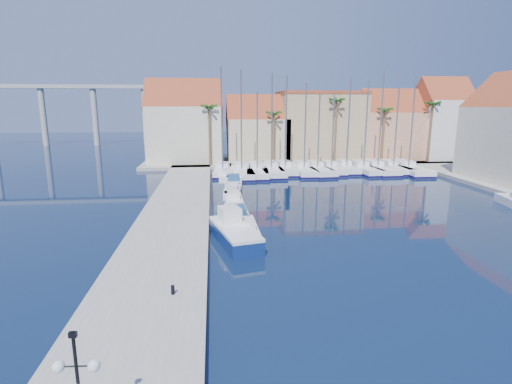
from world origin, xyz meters
TOP-DOWN VIEW (x-y plane):
  - ground at (0.00, 0.00)m, footprint 260.00×260.00m
  - quay_west at (-9.00, 13.50)m, footprint 6.00×77.00m
  - shore_north at (10.00, 48.00)m, footprint 54.00×16.00m
  - lamp_post at (-9.19, -10.93)m, footprint 1.24×0.39m
  - bollard at (-7.69, -1.74)m, footprint 0.18×0.18m
  - fishing_boat at (-4.13, 7.17)m, footprint 3.68×6.97m
  - motorboat_west_0 at (-3.18, 8.61)m, footprint 1.85×5.52m
  - motorboat_west_1 at (-3.58, 12.54)m, footprint 2.06×5.97m
  - motorboat_west_2 at (-3.60, 18.48)m, footprint 1.74×5.35m
  - motorboat_west_3 at (-3.48, 22.53)m, footprint 2.28×5.65m
  - motorboat_west_4 at (-3.05, 27.92)m, footprint 2.46×6.40m
  - motorboat_west_5 at (-3.80, 32.60)m, footprint 2.18×6.73m
  - sailboat_0 at (-4.19, 36.10)m, footprint 3.05×8.97m
  - sailboat_1 at (-1.60, 35.33)m, footprint 3.08×11.49m
  - sailboat_2 at (0.67, 35.45)m, footprint 3.94×11.55m
  - sailboat_3 at (2.73, 36.05)m, footprint 3.01×11.37m
  - sailboat_4 at (4.92, 36.72)m, footprint 2.72×9.53m
  - sailboat_5 at (7.50, 35.81)m, footprint 2.92×10.15m
  - sailboat_6 at (9.43, 35.92)m, footprint 3.59×10.81m
  - sailboat_7 at (11.66, 36.20)m, footprint 2.56×8.84m
  - sailboat_8 at (14.13, 36.67)m, footprint 2.65×8.72m
  - sailboat_9 at (16.35, 35.86)m, footprint 3.35×10.23m
  - sailboat_10 at (18.62, 36.08)m, footprint 3.14×11.00m
  - sailboat_11 at (21.00, 36.06)m, footprint 3.34×9.74m
  - sailboat_12 at (23.07, 35.47)m, footprint 3.60×12.05m
  - building_0 at (-10.00, 47.00)m, footprint 12.30×9.00m
  - building_1 at (2.00, 47.00)m, footprint 10.30×8.00m
  - building_2 at (13.00, 48.00)m, footprint 14.20×10.20m
  - building_3 at (25.00, 47.00)m, footprint 10.30×8.00m
  - building_4 at (34.00, 46.00)m, footprint 8.30×8.00m
  - palm_0 at (-6.00, 42.00)m, footprint 2.60×2.60m
  - palm_1 at (4.00, 42.00)m, footprint 2.60×2.60m
  - palm_2 at (14.00, 42.00)m, footprint 2.60×2.60m
  - palm_3 at (22.00, 42.00)m, footprint 2.60×2.60m
  - palm_4 at (30.00, 42.00)m, footprint 2.60×2.60m
  - viaduct at (-39.07, 82.00)m, footprint 48.00×2.20m

SIDE VIEW (x-z plane):
  - ground at x=0.00m, z-range 0.00..0.00m
  - quay_west at x=-9.00m, z-range 0.00..0.50m
  - shore_north at x=10.00m, z-range 0.00..0.50m
  - motorboat_west_1 at x=-3.58m, z-range -0.19..1.21m
  - motorboat_west_2 at x=-3.60m, z-range -0.19..1.21m
  - motorboat_west_3 at x=-3.48m, z-range -0.19..1.21m
  - motorboat_west_5 at x=-3.80m, z-range -0.19..1.21m
  - motorboat_west_0 at x=-3.18m, z-range -0.19..1.21m
  - motorboat_west_4 at x=-3.05m, z-range -0.19..1.21m
  - sailboat_2 at x=0.67m, z-range -5.20..6.31m
  - sailboat_6 at x=9.43m, z-range -5.04..6.16m
  - sailboat_12 at x=23.07m, z-range -6.18..7.33m
  - sailboat_3 at x=2.73m, z-range -6.41..7.58m
  - sailboat_7 at x=11.66m, z-range -4.97..6.14m
  - sailboat_5 at x=7.50m, z-range -5.75..6.92m
  - sailboat_11 at x=21.00m, z-range -5.46..6.64m
  - sailboat_1 at x=-1.60m, z-range -6.64..7.81m
  - sailboat_9 at x=16.35m, z-range -5.93..7.11m
  - sailboat_10 at x=18.62m, z-range -6.64..7.82m
  - sailboat_4 at x=4.92m, z-range -6.26..7.49m
  - sailboat_8 at x=14.13m, z-range -6.05..7.30m
  - sailboat_0 at x=-4.19m, z-range -6.76..8.06m
  - bollard at x=-7.69m, z-range 0.50..0.96m
  - fishing_boat at x=-4.13m, z-range -0.39..1.93m
  - lamp_post at x=-9.19m, z-range 1.07..4.73m
  - building_1 at x=2.00m, z-range -0.20..10.80m
  - building_3 at x=25.00m, z-range -0.14..11.86m
  - building_2 at x=13.00m, z-range 0.51..12.01m
  - building_0 at x=-10.00m, z-range -0.23..13.27m
  - building_4 at x=34.00m, z-range -0.03..13.97m
  - palm_1 at x=4.00m, z-range 3.56..12.71m
  - palm_3 at x=22.00m, z-range 3.78..13.43m
  - palm_0 at x=-6.00m, z-range 4.00..14.15m
  - palm_4 at x=30.00m, z-range 4.22..14.87m
  - palm_2 at x=14.00m, z-range 4.44..15.59m
  - viaduct at x=-39.07m, z-range 3.02..17.47m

